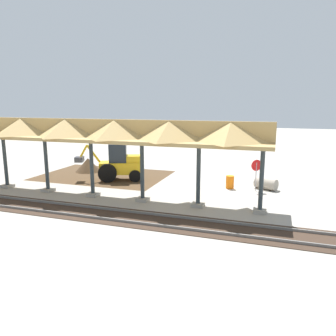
# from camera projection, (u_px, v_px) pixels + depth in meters

# --- Properties ---
(ground_plane) EXTENTS (120.00, 120.00, 0.00)m
(ground_plane) POSITION_uv_depth(u_px,v_px,m) (231.00, 189.00, 22.66)
(ground_plane) COLOR #9E998E
(dirt_work_zone) EXTENTS (10.17, 7.00, 0.01)m
(dirt_work_zone) POSITION_uv_depth(u_px,v_px,m) (104.00, 175.00, 26.89)
(dirt_work_zone) COLOR #4C3823
(dirt_work_zone) RESTS_ON ground
(platform_canopy) EXTENTS (21.83, 3.20, 4.90)m
(platform_canopy) POSITION_uv_depth(u_px,v_px,m) (90.00, 131.00, 20.15)
(platform_canopy) COLOR #9E998E
(platform_canopy) RESTS_ON ground
(rail_tracks) EXTENTS (60.00, 2.58, 0.15)m
(rail_tracks) POSITION_uv_depth(u_px,v_px,m) (210.00, 227.00, 15.65)
(rail_tracks) COLOR slate
(rail_tracks) RESTS_ON ground
(stop_sign) EXTENTS (0.64, 0.45, 2.14)m
(stop_sign) POSITION_uv_depth(u_px,v_px,m) (256.00, 169.00, 21.86)
(stop_sign) COLOR gray
(stop_sign) RESTS_ON ground
(backhoe) EXTENTS (5.08, 2.92, 2.82)m
(backhoe) POSITION_uv_depth(u_px,v_px,m) (119.00, 164.00, 25.07)
(backhoe) COLOR yellow
(backhoe) RESTS_ON ground
(dirt_mound) EXTENTS (4.41, 4.41, 2.35)m
(dirt_mound) POSITION_uv_depth(u_px,v_px,m) (88.00, 171.00, 28.47)
(dirt_mound) COLOR #4C3823
(dirt_mound) RESTS_ON ground
(concrete_pipe) EXTENTS (1.67, 1.36, 0.80)m
(concrete_pipe) POSITION_uv_depth(u_px,v_px,m) (266.00, 184.00, 22.53)
(concrete_pipe) COLOR #9E9384
(concrete_pipe) RESTS_ON ground
(traffic_barrel) EXTENTS (0.56, 0.56, 0.90)m
(traffic_barrel) POSITION_uv_depth(u_px,v_px,m) (230.00, 182.00, 22.74)
(traffic_barrel) COLOR orange
(traffic_barrel) RESTS_ON ground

